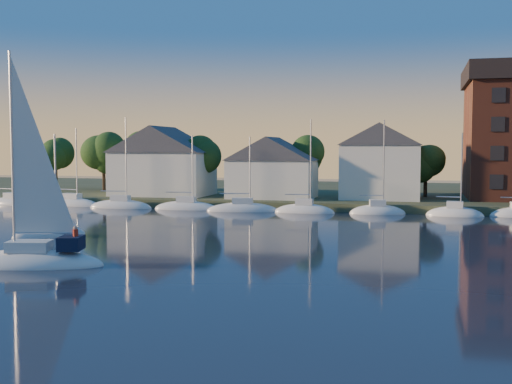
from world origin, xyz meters
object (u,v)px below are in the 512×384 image
(clubhouse_centre, at_px, (273,167))
(hero_sailboat, at_px, (32,257))
(clubhouse_east, at_px, (381,160))
(drifting_sailboat_left, at_px, (49,236))
(clubhouse_west, at_px, (163,160))

(clubhouse_centre, relative_size, hero_sailboat, 0.77)
(hero_sailboat, bearing_deg, clubhouse_centre, -110.89)
(clubhouse_centre, distance_m, hero_sailboat, 47.11)
(clubhouse_east, bearing_deg, hero_sailboat, -111.73)
(clubhouse_east, bearing_deg, clubhouse_centre, -171.87)
(drifting_sailboat_left, bearing_deg, hero_sailboat, -101.90)
(clubhouse_west, relative_size, clubhouse_centre, 1.18)
(clubhouse_east, bearing_deg, clubhouse_west, -178.09)
(clubhouse_east, distance_m, hero_sailboat, 52.57)
(clubhouse_west, distance_m, hero_sailboat, 49.05)
(drifting_sailboat_left, bearing_deg, clubhouse_centre, 30.94)
(clubhouse_west, relative_size, hero_sailboat, 0.92)
(clubhouse_west, height_order, clubhouse_centre, clubhouse_west)
(clubhouse_east, relative_size, drifting_sailboat_left, 1.06)
(hero_sailboat, distance_m, drifting_sailboat_left, 14.09)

